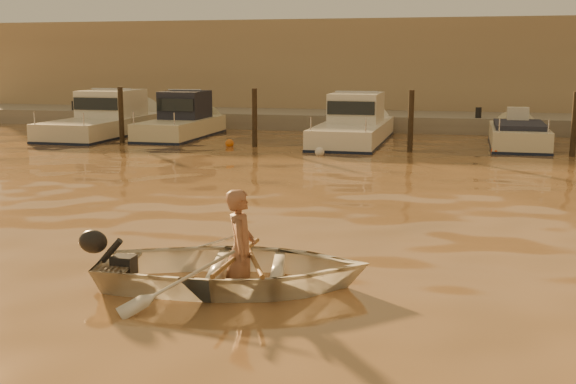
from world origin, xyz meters
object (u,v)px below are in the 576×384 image
(dinghy, at_px, (234,268))
(moored_boat_2, at_px, (353,125))
(person, at_px, (241,250))
(moored_boat_1, at_px, (181,121))
(moored_boat_0, at_px, (104,119))
(waterfront_building, at_px, (437,71))
(moored_boat_3, at_px, (518,140))

(dinghy, xyz_separation_m, moored_boat_2, (-1.07, 17.11, 0.37))
(dinghy, xyz_separation_m, person, (0.10, 0.02, 0.26))
(person, bearing_deg, dinghy, 90.00)
(person, height_order, moored_boat_1, moored_boat_1)
(person, xyz_separation_m, moored_boat_1, (-7.88, 17.09, 0.11))
(moored_boat_0, xyz_separation_m, moored_boat_2, (9.93, 0.00, 0.00))
(person, xyz_separation_m, moored_boat_0, (-11.11, 17.09, 0.11))
(moored_boat_0, height_order, waterfront_building, waterfront_building)
(moored_boat_0, bearing_deg, person, -56.98)
(moored_boat_0, distance_m, waterfront_building, 16.64)
(dinghy, relative_size, moored_boat_0, 0.47)
(moored_boat_2, bearing_deg, moored_boat_1, 180.00)
(dinghy, bearing_deg, waterfront_building, -14.29)
(moored_boat_0, relative_size, moored_boat_2, 1.02)
(person, distance_m, waterfront_building, 28.18)
(moored_boat_2, bearing_deg, dinghy, -86.41)
(moored_boat_2, relative_size, moored_boat_3, 1.38)
(dinghy, relative_size, moored_boat_2, 0.48)
(moored_boat_3, bearing_deg, person, -104.95)
(person, xyz_separation_m, waterfront_building, (1.25, 28.09, 1.89))
(moored_boat_1, bearing_deg, moored_boat_0, 180.00)
(person, relative_size, moored_boat_1, 0.28)
(moored_boat_2, distance_m, moored_boat_3, 5.75)
(dinghy, height_order, waterfront_building, waterfront_building)
(moored_boat_3, xyz_separation_m, waterfront_building, (-3.31, 11.00, 2.17))
(moored_boat_2, distance_m, waterfront_building, 11.40)
(person, relative_size, moored_boat_2, 0.22)
(moored_boat_1, distance_m, moored_boat_2, 6.71)
(person, bearing_deg, waterfront_building, -14.09)
(moored_boat_1, relative_size, waterfront_building, 0.13)
(dinghy, bearing_deg, person, -90.00)
(dinghy, xyz_separation_m, moored_boat_3, (4.66, 17.11, -0.03))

